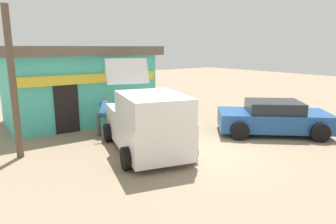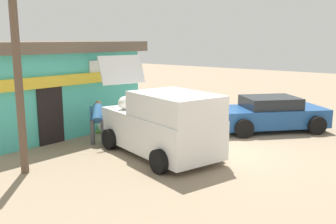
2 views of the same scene
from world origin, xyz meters
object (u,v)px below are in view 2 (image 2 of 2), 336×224
unloaded_banana_pile (108,126)px  delivery_van (163,124)px  storefront_bar (48,85)px  parked_sedan (270,114)px  paint_bucket (160,124)px  customer_bending (98,118)px  vendor_standing (132,110)px

unloaded_banana_pile → delivery_van: bearing=-105.4°
storefront_bar → unloaded_banana_pile: 2.68m
parked_sedan → delivery_van: bearing=167.2°
storefront_bar → delivery_van: size_ratio=1.42×
storefront_bar → paint_bucket: 4.42m
customer_bending → storefront_bar: bearing=87.5°
unloaded_banana_pile → customer_bending: bearing=-144.1°
storefront_bar → paint_bucket: (2.77, -3.09, -1.53)m
unloaded_banana_pile → paint_bucket: 2.03m
storefront_bar → delivery_van: 5.42m
storefront_bar → customer_bending: storefront_bar is taller
storefront_bar → delivery_van: bearing=-88.6°
parked_sedan → customer_bending: bearing=145.1°
vendor_standing → unloaded_banana_pile: size_ratio=1.69×
customer_bending → paint_bucket: customer_bending is taller
storefront_bar → vendor_standing: (1.17, -3.17, -0.75)m
customer_bending → paint_bucket: (2.89, -0.24, -0.67)m
storefront_bar → vendor_standing: 3.46m
delivery_van → parked_sedan: delivery_van is taller
customer_bending → paint_bucket: size_ratio=4.24×
paint_bucket → unloaded_banana_pile: bearing=146.9°
delivery_van → customer_bending: bearing=95.9°
parked_sedan → unloaded_banana_pile: bearing=131.9°
delivery_van → vendor_standing: (1.03, 2.20, -0.01)m
paint_bucket → vendor_standing: bearing=-177.2°
delivery_van → customer_bending: size_ratio=3.39×
storefront_bar → vendor_standing: storefront_bar is taller
delivery_van → paint_bucket: size_ratio=14.37×
unloaded_banana_pile → paint_bucket: bearing=-33.1°
paint_bucket → storefront_bar: bearing=131.8°
parked_sedan → customer_bending: customer_bending is taller
unloaded_banana_pile → paint_bucket: unloaded_banana_pile is taller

